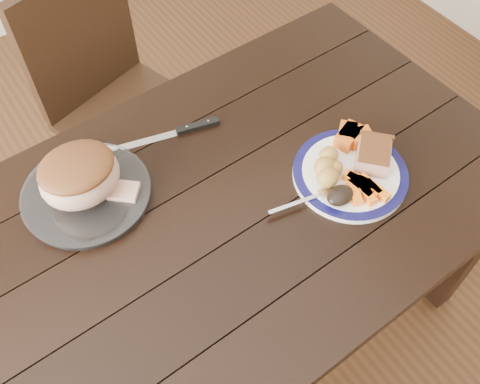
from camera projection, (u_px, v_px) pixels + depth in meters
ground at (218, 330)px, 1.89m from camera, size 4.00×4.00×0.00m
dining_table at (210, 234)px, 1.35m from camera, size 1.62×0.94×0.75m
chair_far at (113, 93)px, 1.84m from camera, size 0.52×0.53×0.93m
dinner_plate at (350, 174)px, 1.34m from camera, size 0.29×0.29×0.02m
plate_rim at (351, 172)px, 1.33m from camera, size 0.29×0.29×0.02m
serving_platter at (87, 195)px, 1.30m from camera, size 0.30×0.30×0.02m
pork_slice at (373, 155)px, 1.33m from camera, size 0.13×0.13×0.04m
roasted_potatoes at (328, 167)px, 1.31m from camera, size 0.10×0.10×0.05m
carrot_batons at (363, 187)px, 1.29m from camera, size 0.09×0.12×0.02m
pumpkin_wedges at (351, 136)px, 1.37m from camera, size 0.10×0.09×0.04m
dark_mushroom at (340, 195)px, 1.27m from camera, size 0.07×0.05×0.03m
fork at (308, 199)px, 1.28m from camera, size 0.18×0.05×0.00m
roast_joint at (80, 177)px, 1.24m from camera, size 0.19×0.16×0.12m
cut_slice at (124, 191)px, 1.29m from camera, size 0.09×0.09×0.02m
carving_knife at (184, 130)px, 1.43m from camera, size 0.32×0.10×0.01m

